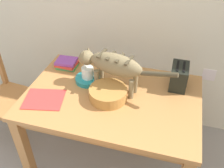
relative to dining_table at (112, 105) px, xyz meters
The scene contains 9 objects.
dining_table is the anchor object (origin of this frame).
cat 0.31m from the dining_table, 102.73° to the left, with size 0.71×0.20×0.30m.
saucer_bowl 0.27m from the dining_table, 153.08° to the left, with size 0.19×0.19×0.03m, color teal.
coffee_mug 0.30m from the dining_table, 152.73° to the left, with size 0.13×0.09×0.09m.
magazine 0.49m from the dining_table, 158.28° to the right, with size 0.27×0.22×0.01m, color #E53B38.
book_stack 0.54m from the dining_table, 151.12° to the left, with size 0.18×0.15×0.06m.
wicker_basket 0.14m from the dining_table, 114.61° to the right, with size 0.27×0.27×0.08m.
toaster 0.53m from the dining_table, 28.91° to the left, with size 0.12×0.20×0.18m.
wooden_chair_far 1.02m from the dining_table, behind, with size 0.46×0.46×0.94m.
Camera 1 is at (0.40, 0.12, 1.92)m, focal length 40.46 mm.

